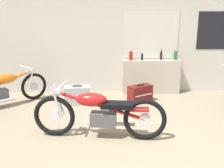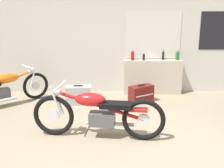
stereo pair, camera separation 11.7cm
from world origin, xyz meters
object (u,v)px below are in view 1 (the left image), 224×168
at_px(motorcycle_red, 99,113).
at_px(motorcycle_orange, 0,89).
at_px(hard_case_silver, 77,95).
at_px(hard_case_darkred, 140,94).
at_px(bottle_left_center, 142,57).
at_px(bottle_right_center, 175,55).
at_px(bottle_leftmost, 131,55).
at_px(bottle_center, 161,55).

bearing_deg(motorcycle_red, motorcycle_orange, 144.83).
xyz_separation_m(motorcycle_red, hard_case_silver, (-0.51, 1.65, -0.22)).
xyz_separation_m(motorcycle_orange, hard_case_darkred, (3.07, 0.23, -0.21)).
relative_size(bottle_left_center, bottle_right_center, 0.74).
xyz_separation_m(bottle_leftmost, hard_case_silver, (-1.27, -0.79, -0.77)).
xyz_separation_m(bottle_right_center, motorcycle_orange, (-4.02, -0.94, -0.57)).
height_order(motorcycle_orange, hard_case_darkred, motorcycle_orange).
relative_size(bottle_leftmost, hard_case_silver, 0.47).
distance_m(bottle_leftmost, hard_case_silver, 1.68).
bearing_deg(hard_case_darkred, motorcycle_red, -117.37).
distance_m(bottle_right_center, hard_case_darkred, 1.42).
bearing_deg(bottle_left_center, motorcycle_orange, -164.15).
distance_m(bottle_leftmost, motorcycle_orange, 3.11).
bearing_deg(bottle_center, bottle_right_center, -5.30).
xyz_separation_m(bottle_leftmost, bottle_left_center, (0.27, -0.02, -0.03)).
relative_size(bottle_right_center, hard_case_silver, 0.48).
relative_size(bottle_center, hard_case_darkred, 0.43).
distance_m(bottle_center, bottle_right_center, 0.35).
bearing_deg(bottle_left_center, hard_case_silver, -153.31).
relative_size(bottle_leftmost, motorcycle_red, 0.13).
bearing_deg(hard_case_darkred, bottle_right_center, 36.58).
height_order(bottle_leftmost, motorcycle_orange, bottle_leftmost).
distance_m(bottle_leftmost, bottle_center, 0.77).
bearing_deg(bottle_leftmost, bottle_center, 3.79).
bearing_deg(motorcycle_orange, bottle_left_center, 15.85).
distance_m(bottle_left_center, motorcycle_orange, 3.35).
xyz_separation_m(bottle_leftmost, bottle_center, (0.76, 0.05, -0.01)).
distance_m(bottle_left_center, bottle_center, 0.49).
xyz_separation_m(bottle_leftmost, bottle_right_center, (1.11, 0.02, 0.00)).
relative_size(bottle_leftmost, hard_case_darkred, 0.46).
xyz_separation_m(motorcycle_red, hard_case_darkred, (0.91, 1.75, -0.23)).
relative_size(bottle_leftmost, bottle_left_center, 1.34).
distance_m(bottle_center, motorcycle_red, 2.97).
bearing_deg(bottle_leftmost, hard_case_darkred, -77.28).
bearing_deg(hard_case_darkred, motorcycle_orange, -175.65).
xyz_separation_m(bottle_leftmost, motorcycle_orange, (-2.91, -0.92, -0.57)).
bearing_deg(bottle_right_center, hard_case_darkred, -143.42).
relative_size(bottle_leftmost, bottle_center, 1.06).
distance_m(hard_case_silver, hard_case_darkred, 1.43).
bearing_deg(motorcycle_red, bottle_center, 58.70).
distance_m(bottle_left_center, hard_case_silver, 1.88).
xyz_separation_m(bottle_right_center, hard_case_darkred, (-0.95, -0.71, -0.78)).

